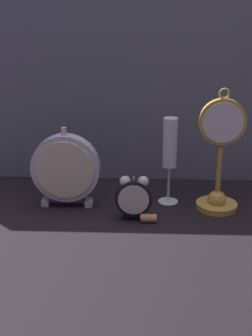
% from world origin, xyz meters
% --- Properties ---
extents(ground_plane, '(4.00, 4.00, 0.00)m').
position_xyz_m(ground_plane, '(0.00, 0.00, 0.00)').
color(ground_plane, black).
extents(fabric_backdrop_drape, '(1.38, 0.01, 0.63)m').
position_xyz_m(fabric_backdrop_drape, '(0.00, 0.33, 0.31)').
color(fabric_backdrop_drape, slate).
rests_on(fabric_backdrop_drape, ground_plane).
extents(pocket_watch_on_stand, '(0.12, 0.11, 0.34)m').
position_xyz_m(pocket_watch_on_stand, '(0.25, 0.10, 0.13)').
color(pocket_watch_on_stand, gold).
rests_on(pocket_watch_on_stand, ground_plane).
extents(alarm_clock_twin_bell, '(0.10, 0.03, 0.12)m').
position_xyz_m(alarm_clock_twin_bell, '(0.02, 0.03, 0.07)').
color(alarm_clock_twin_bell, black).
rests_on(alarm_clock_twin_bell, ground_plane).
extents(mantel_clock_silver, '(0.19, 0.04, 0.23)m').
position_xyz_m(mantel_clock_silver, '(-0.17, 0.10, 0.11)').
color(mantel_clock_silver, silver).
rests_on(mantel_clock_silver, ground_plane).
extents(champagne_flute, '(0.06, 0.06, 0.25)m').
position_xyz_m(champagne_flute, '(0.12, 0.14, 0.16)').
color(champagne_flute, silver).
rests_on(champagne_flute, ground_plane).
extents(wine_cork, '(0.04, 0.02, 0.02)m').
position_xyz_m(wine_cork, '(0.06, 0.01, 0.01)').
color(wine_cork, tan).
rests_on(wine_cork, ground_plane).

